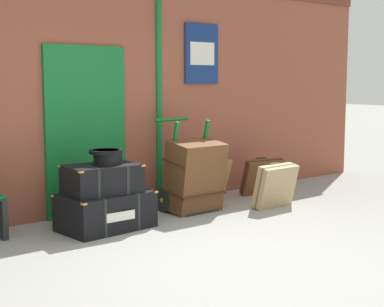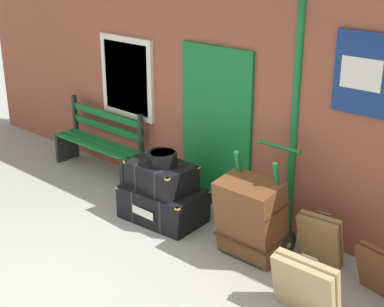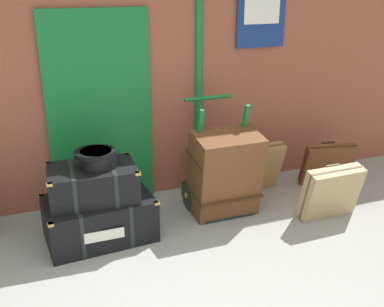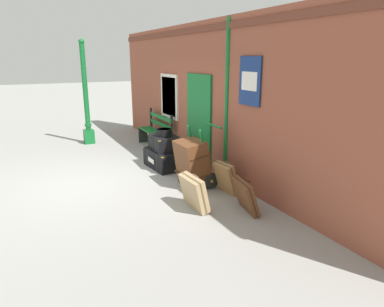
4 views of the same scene
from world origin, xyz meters
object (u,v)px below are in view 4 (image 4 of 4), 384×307
porters_trolley (200,171)px  steamer_trunk_base (165,159)px  large_brown_trunk (192,163)px  steamer_trunk_middle (165,143)px  lamp_post (87,105)px  round_hatbox (164,132)px  suitcase_caramel (246,196)px  suitcase_beige (194,193)px  platform_bench (156,132)px  suitcase_slate (226,178)px

porters_trolley → steamer_trunk_base: bearing=-171.2°
porters_trolley → large_brown_trunk: bearing=-90.0°
steamer_trunk_base → steamer_trunk_middle: steamer_trunk_middle is taller
lamp_post → round_hatbox: size_ratio=7.74×
steamer_trunk_base → round_hatbox: bearing=-23.8°
steamer_trunk_middle → suitcase_caramel: steamer_trunk_middle is taller
round_hatbox → suitcase_beige: bearing=-10.8°
steamer_trunk_middle → porters_trolley: (1.36, 0.19, -0.31)m
platform_bench → suitcase_beige: size_ratio=2.48×
suitcase_caramel → suitcase_beige: bearing=-124.0°
steamer_trunk_base → porters_trolley: (1.33, 0.20, 0.06)m
steamer_trunk_middle → porters_trolley: porters_trolley is taller
porters_trolley → suitcase_slate: 0.68m
steamer_trunk_middle → large_brown_trunk: (1.36, 0.01, -0.11)m
round_hatbox → suitcase_slate: 2.07m
lamp_post → suitcase_caramel: size_ratio=4.53×
platform_bench → suitcase_beige: (4.15, -0.95, -0.15)m
platform_bench → suitcase_caramel: size_ratio=2.46×
steamer_trunk_base → large_brown_trunk: size_ratio=1.13×
steamer_trunk_base → large_brown_trunk: large_brown_trunk is taller
round_hatbox → suitcase_beige: 2.40m
round_hatbox → porters_trolley: size_ratio=0.32×
large_brown_trunk → suitcase_beige: large_brown_trunk is taller
large_brown_trunk → suitcase_beige: (0.99, -0.48, -0.18)m
steamer_trunk_middle → suitcase_beige: size_ratio=1.29×
suitcase_beige → porters_trolley: bearing=146.7°
large_brown_trunk → steamer_trunk_middle: bearing=-179.4°
lamp_post → porters_trolley: (4.51, 1.29, -0.85)m
platform_bench → steamer_trunk_middle: 1.87m
platform_bench → porters_trolley: (3.16, -0.30, -0.17)m
platform_bench → suitcase_caramel: bearing=-3.1°
porters_trolley → large_brown_trunk: (-0.00, -0.18, 0.20)m
steamer_trunk_base → suitcase_beige: bearing=-10.9°
large_brown_trunk → suitcase_caramel: (1.47, 0.22, -0.19)m
steamer_trunk_base → steamer_trunk_middle: size_ratio=1.26×
lamp_post → large_brown_trunk: lamp_post is taller
porters_trolley → suitcase_beige: 1.19m
lamp_post → large_brown_trunk: (4.51, 1.12, -0.65)m
steamer_trunk_base → steamer_trunk_middle: (-0.03, 0.01, 0.37)m
platform_bench → porters_trolley: 3.18m
suitcase_beige → suitcase_caramel: (0.47, 0.70, -0.02)m
platform_bench → round_hatbox: size_ratio=4.20×
lamp_post → platform_bench: bearing=49.6°
porters_trolley → suitcase_caramel: porters_trolley is taller
platform_bench → porters_trolley: bearing=-5.4°
steamer_trunk_middle → porters_trolley: 1.41m
round_hatbox → large_brown_trunk: size_ratio=0.41×
steamer_trunk_middle → suitcase_beige: steamer_trunk_middle is taller
platform_bench → round_hatbox: platform_bench is taller
lamp_post → porters_trolley: lamp_post is taller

